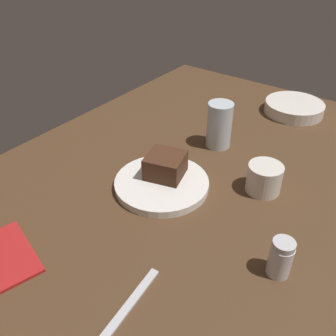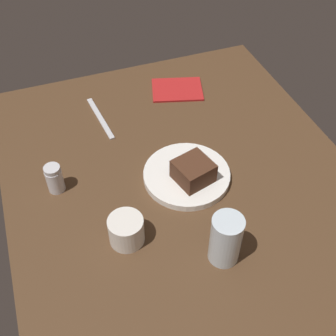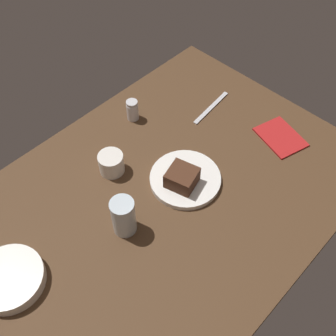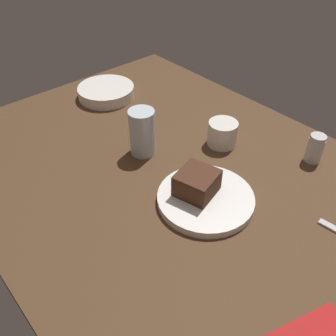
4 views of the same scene
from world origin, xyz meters
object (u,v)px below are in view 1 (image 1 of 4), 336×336
at_px(chocolate_cake_slice, 165,165).
at_px(butter_knife, 123,314).
at_px(dessert_plate, 162,184).
at_px(salt_shaker, 281,258).
at_px(coffee_cup, 264,178).
at_px(side_bowl, 294,108).
at_px(water_glass, 218,125).

height_order(chocolate_cake_slice, butter_knife, chocolate_cake_slice).
relative_size(dessert_plate, salt_shaker, 2.88).
bearing_deg(salt_shaker, coffee_cup, 30.85).
bearing_deg(coffee_cup, side_bowl, 11.68).
bearing_deg(butter_knife, chocolate_cake_slice, 19.76).
bearing_deg(salt_shaker, side_bowl, 18.41).
xyz_separation_m(salt_shaker, side_bowl, (0.60, 0.20, -0.02)).
bearing_deg(water_glass, butter_knife, -165.08).
relative_size(chocolate_cake_slice, water_glass, 0.68).
bearing_deg(coffee_cup, salt_shaker, -149.15).
bearing_deg(salt_shaker, dessert_plate, 76.63).
bearing_deg(water_glass, dessert_plate, 178.59).
distance_m(chocolate_cake_slice, coffee_cup, 0.22).
bearing_deg(butter_knife, salt_shaker, -42.10).
bearing_deg(dessert_plate, salt_shaker, -103.37).
relative_size(salt_shaker, butter_knife, 0.38).
bearing_deg(side_bowl, coffee_cup, -168.32).
relative_size(salt_shaker, coffee_cup, 0.97).
bearing_deg(chocolate_cake_slice, side_bowl, -11.98).
bearing_deg(water_glass, coffee_cup, -120.85).
distance_m(dessert_plate, salt_shaker, 0.31).
distance_m(dessert_plate, water_glass, 0.24).
bearing_deg(side_bowl, salt_shaker, -161.59).
distance_m(side_bowl, coffee_cup, 0.42).
bearing_deg(coffee_cup, chocolate_cake_slice, 117.48).
height_order(dessert_plate, water_glass, water_glass).
xyz_separation_m(water_glass, butter_knife, (-0.52, -0.14, -0.06)).
bearing_deg(dessert_plate, water_glass, -1.41).
height_order(dessert_plate, coffee_cup, coffee_cup).
relative_size(chocolate_cake_slice, salt_shaker, 1.11).
bearing_deg(chocolate_cake_slice, butter_knife, -154.22).
relative_size(coffee_cup, butter_knife, 0.40).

